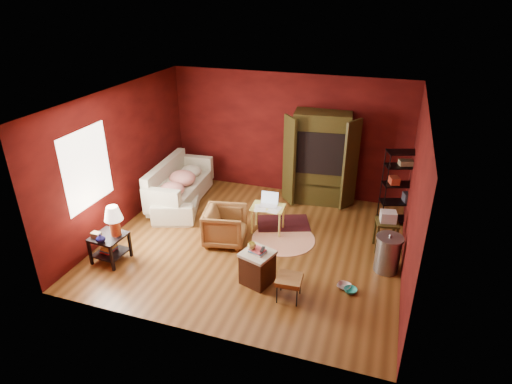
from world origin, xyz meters
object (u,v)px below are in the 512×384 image
armchair (225,224)px  wire_shelving (403,185)px  laptop_desk (268,209)px  hamper (257,267)px  tv_armoire (320,157)px  sofa (180,186)px  side_table (111,229)px

armchair → wire_shelving: wire_shelving is taller
armchair → laptop_desk: 0.93m
hamper → tv_armoire: tv_armoire is taller
sofa → hamper: bearing=-148.5°
sofa → side_table: size_ratio=2.09×
armchair → side_table: 2.06m
sofa → wire_shelving: size_ratio=1.40×
side_table → wire_shelving: 5.67m
wire_shelving → side_table: bearing=-166.7°
sofa → armchair: 1.98m
sofa → wire_shelving: wire_shelving is taller
side_table → hamper: 2.67m
hamper → wire_shelving: bearing=52.6°
armchair → tv_armoire: (1.35, 2.31, 0.70)m
wire_shelving → armchair: bearing=-168.6°
wire_shelving → sofa: bearing=168.8°
hamper → wire_shelving: size_ratio=0.42×
laptop_desk → tv_armoire: (0.70, 1.65, 0.59)m
hamper → tv_armoire: size_ratio=0.32×
hamper → laptop_desk: bearing=101.1°
side_table → wire_shelving: size_ratio=0.67×
wire_shelving → laptop_desk: bearing=-173.7°
side_table → wire_shelving: bearing=32.0°
side_table → laptop_desk: bearing=38.5°
sofa → hamper: size_ratio=3.33×
sofa → hamper: 3.37m
armchair → laptop_desk: laptop_desk is taller
side_table → tv_armoire: 4.63m
side_table → laptop_desk: side_table is taller
side_table → tv_armoire: (3.02, 3.49, 0.44)m
sofa → armchair: bearing=-145.1°
laptop_desk → wire_shelving: (2.48, 1.16, 0.38)m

